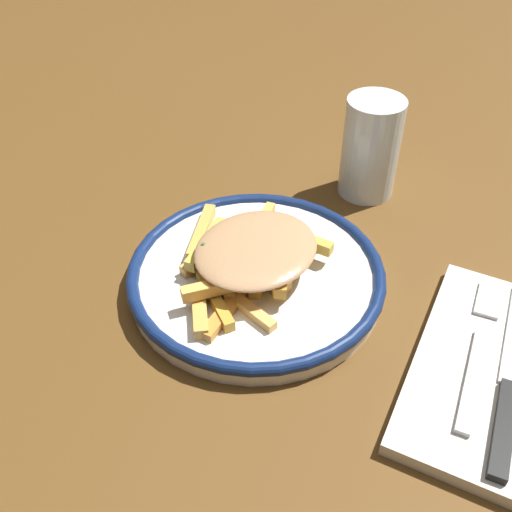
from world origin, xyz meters
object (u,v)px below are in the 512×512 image
plate (256,275)px  water_glass (371,148)px  napkin (508,378)px  knife (509,388)px  fork (479,350)px  fries_heap (248,257)px

plate → water_glass: water_glass is taller
napkin → knife: knife is taller
knife → water_glass: 0.31m
plate → water_glass: bearing=76.3°
napkin → knife: 0.02m
napkin → water_glass: 0.30m
napkin → fork: (-0.03, 0.01, 0.01)m
fork → knife: size_ratio=0.84×
plate → knife: plate is taller
fries_heap → plate: bearing=31.4°
water_glass → knife: bearing=-51.3°
plate → fries_heap: size_ratio=1.40×
knife → water_glass: bearing=128.7°
knife → plate: bearing=171.1°
plate → napkin: 0.24m
napkin → knife: bearing=-88.6°
plate → water_glass: (0.05, 0.20, 0.05)m
plate → knife: bearing=-8.9°
knife → napkin: bearing=91.4°
knife → water_glass: water_glass is taller
fork → water_glass: 0.27m
fork → fries_heap: bearing=179.3°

